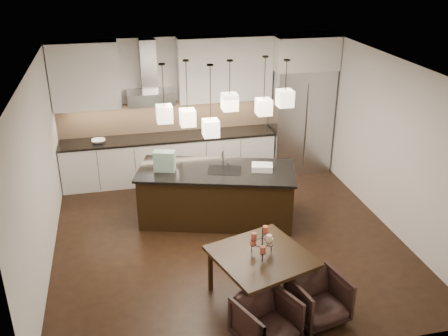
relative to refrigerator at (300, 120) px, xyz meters
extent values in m
cube|color=black|center=(-2.10, -2.38, -1.08)|extent=(5.50, 5.50, 0.02)
cube|color=white|center=(-2.10, -2.38, 1.73)|extent=(5.50, 5.50, 0.02)
cube|color=silver|center=(-2.10, 0.38, 0.32)|extent=(5.50, 0.02, 2.80)
cube|color=silver|center=(-2.10, -5.14, 0.32)|extent=(5.50, 0.02, 2.80)
cube|color=silver|center=(-4.86, -2.38, 0.32)|extent=(0.02, 5.50, 2.80)
cube|color=silver|center=(0.66, -2.38, 0.32)|extent=(0.02, 5.50, 2.80)
cube|color=#B7B7BA|center=(0.00, 0.00, 0.00)|extent=(1.20, 0.72, 2.15)
cube|color=silver|center=(0.00, 0.00, 1.40)|extent=(1.26, 0.72, 0.65)
cube|color=silver|center=(-2.73, 0.05, -0.64)|extent=(4.21, 0.62, 0.88)
cube|color=black|center=(-2.73, 0.05, -0.17)|extent=(4.21, 0.66, 0.04)
cube|color=tan|center=(-2.73, 0.35, 0.16)|extent=(4.21, 0.02, 0.63)
cube|color=silver|center=(-4.20, 0.19, 1.10)|extent=(1.25, 0.35, 1.25)
cube|color=silver|center=(-1.55, 0.19, 1.10)|extent=(1.85, 0.35, 1.25)
cube|color=#B7B7BA|center=(-3.03, 0.10, 0.65)|extent=(0.90, 0.52, 0.24)
cube|color=#B7B7BA|center=(-3.03, 0.21, 1.24)|extent=(0.30, 0.28, 0.96)
imported|color=silver|center=(-4.08, 0.00, -0.12)|extent=(0.27, 0.27, 0.06)
cube|color=black|center=(-2.13, -1.76, -0.63)|extent=(2.74, 1.71, 0.90)
cube|color=black|center=(-2.13, -1.76, -0.16)|extent=(2.84, 1.82, 0.04)
cube|color=#1E6449|center=(-2.98, -1.61, 0.04)|extent=(0.39, 0.28, 0.35)
cube|color=silver|center=(-1.39, -1.95, -0.08)|extent=(0.40, 0.33, 0.10)
cylinder|color=beige|center=(-1.88, -3.96, -0.22)|extent=(0.09, 0.09, 0.09)
cylinder|color=#E25739|center=(-2.10, -3.91, -0.22)|extent=(0.09, 0.09, 0.09)
cylinder|color=#A0422F|center=(-2.03, -4.13, -0.22)|extent=(0.09, 0.09, 0.09)
cylinder|color=#E25739|center=(-1.93, -3.89, -0.07)|extent=(0.09, 0.09, 0.09)
cylinder|color=#A0422F|center=(-2.12, -4.02, -0.07)|extent=(0.09, 0.09, 0.09)
cylinder|color=beige|center=(-1.95, -4.11, -0.07)|extent=(0.09, 0.09, 0.09)
imported|color=black|center=(-2.17, -4.78, -0.77)|extent=(0.87, 0.88, 0.61)
imported|color=black|center=(-1.41, -4.54, -0.77)|extent=(0.78, 0.80, 0.61)
cube|color=beige|center=(-2.97, -1.89, 0.95)|extent=(0.24, 0.24, 0.26)
cube|color=beige|center=(-2.59, -1.72, 0.81)|extent=(0.24, 0.24, 0.26)
cube|color=beige|center=(-1.94, -1.87, 1.07)|extent=(0.24, 0.24, 0.26)
cube|color=beige|center=(-1.33, -1.71, 0.89)|extent=(0.24, 0.24, 0.26)
cube|color=beige|center=(-1.08, -2.04, 1.12)|extent=(0.24, 0.24, 0.26)
cube|color=beige|center=(-2.29, -2.10, 0.74)|extent=(0.24, 0.24, 0.26)
camera|label=1|loc=(-3.69, -9.23, 3.34)|focal=40.00mm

